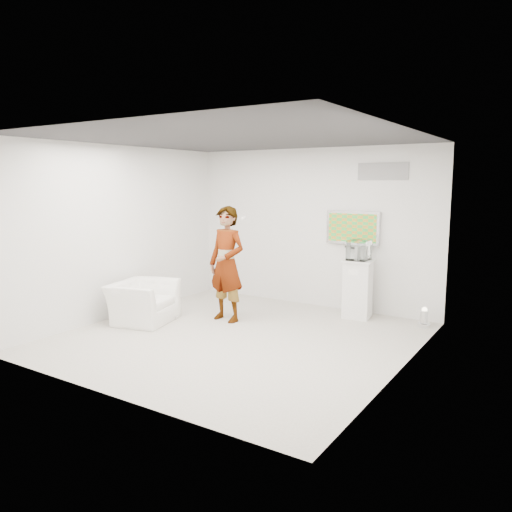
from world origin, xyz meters
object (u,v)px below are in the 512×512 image
object	(u,v)px
tv	(353,228)
armchair	(143,302)
floor_uplight	(424,318)
pedestal	(358,289)
person	(227,264)

from	to	relation	value
tv	armchair	distance (m)	3.94
floor_uplight	tv	bearing A→B (deg)	167.01
armchair	floor_uplight	bearing A→B (deg)	-75.28
armchair	pedestal	world-z (taller)	pedestal
tv	person	xyz separation A→B (m)	(-1.56, -1.74, -0.57)
pedestal	floor_uplight	distance (m)	1.21
tv	armchair	world-z (taller)	tv
tv	floor_uplight	distance (m)	2.01
person	pedestal	size ratio (longest dim) A/B	1.92
person	floor_uplight	world-z (taller)	person
person	armchair	xyz separation A→B (m)	(-1.16, -0.84, -0.64)
person	armchair	distance (m)	1.57
tv	person	distance (m)	2.41
tv	floor_uplight	size ratio (longest dim) A/B	3.18
tv	pedestal	world-z (taller)	tv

